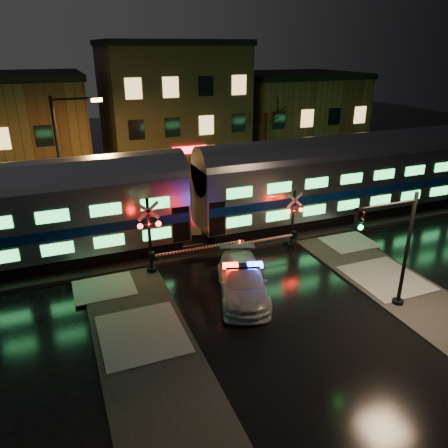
{
  "coord_description": "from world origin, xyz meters",
  "views": [
    {
      "loc": [
        -8.95,
        -18.64,
        11.56
      ],
      "look_at": [
        -0.54,
        2.5,
        2.2
      ],
      "focal_mm": 35.0,
      "sensor_mm": 36.0,
      "label": 1
    }
  ],
  "objects": [
    {
      "name": "ground",
      "position": [
        0.0,
        0.0,
        0.0
      ],
      "size": [
        120.0,
        120.0,
        0.0
      ],
      "primitive_type": "plane",
      "color": "black",
      "rests_on": "ground"
    },
    {
      "name": "ballast",
      "position": [
        0.0,
        5.0,
        0.12
      ],
      "size": [
        90.0,
        4.2,
        0.24
      ],
      "primitive_type": "cube",
      "color": "black",
      "rests_on": "ground"
    },
    {
      "name": "sidewalk_left",
      "position": [
        -6.5,
        -6.0,
        0.06
      ],
      "size": [
        4.0,
        20.0,
        0.12
      ],
      "primitive_type": "cube",
      "color": "#2D2D2D",
      "rests_on": "ground"
    },
    {
      "name": "sidewalk_right",
      "position": [
        6.5,
        -6.0,
        0.06
      ],
      "size": [
        4.0,
        20.0,
        0.12
      ],
      "primitive_type": "cube",
      "color": "#2D2D2D",
      "rests_on": "ground"
    },
    {
      "name": "building_mid",
      "position": [
        2.0,
        22.5,
        5.75
      ],
      "size": [
        12.0,
        11.0,
        11.5
      ],
      "primitive_type": "cube",
      "color": "brown",
      "rests_on": "ground"
    },
    {
      "name": "building_right",
      "position": [
        15.0,
        22.0,
        4.25
      ],
      "size": [
        12.0,
        10.0,
        8.5
      ],
      "primitive_type": "cube",
      "color": "#523820",
      "rests_on": "ground"
    },
    {
      "name": "train",
      "position": [
        -1.68,
        5.0,
        3.38
      ],
      "size": [
        51.0,
        3.12,
        5.92
      ],
      "color": "black",
      "rests_on": "ballast"
    },
    {
      "name": "police_car",
      "position": [
        -1.18,
        -1.56,
        0.81
      ],
      "size": [
        3.8,
        5.95,
        1.78
      ],
      "rotation": [
        0.0,
        0.0,
        -0.3
      ],
      "color": "silver",
      "rests_on": "ground"
    },
    {
      "name": "crossing_signal_right",
      "position": [
        3.49,
        2.3,
        1.51
      ],
      "size": [
        5.2,
        0.63,
        3.68
      ],
      "color": "black",
      "rests_on": "ground"
    },
    {
      "name": "crossing_signal_left",
      "position": [
        -4.47,
        2.31,
        1.78
      ],
      "size": [
        6.08,
        0.67,
        4.3
      ],
      "color": "black",
      "rests_on": "ground"
    },
    {
      "name": "traffic_light",
      "position": [
        4.48,
        -5.16,
        3.03
      ],
      "size": [
        3.69,
        0.68,
        5.71
      ],
      "rotation": [
        0.0,
        0.0,
        0.12
      ],
      "color": "black",
      "rests_on": "ground"
    },
    {
      "name": "streetlight",
      "position": [
        -8.34,
        9.0,
        5.11
      ],
      "size": [
        2.97,
        0.31,
        8.87
      ],
      "color": "black",
      "rests_on": "ground"
    }
  ]
}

